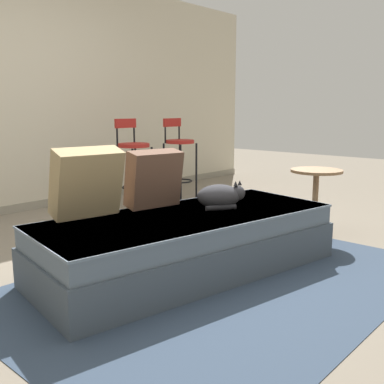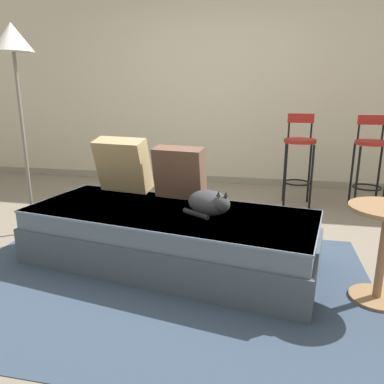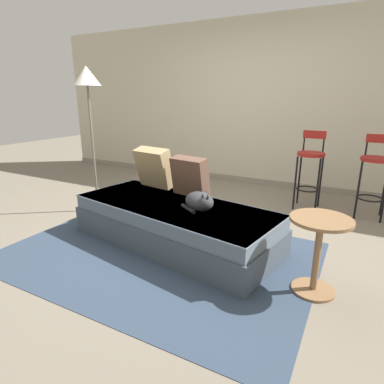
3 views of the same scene
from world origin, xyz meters
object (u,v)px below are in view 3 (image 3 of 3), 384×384
Objects in this scene: bar_stool_near_window at (310,163)px; side_table at (318,245)px; couch at (174,223)px; cat at (200,202)px; floor_lamp at (88,90)px; throw_pillow_corner at (155,168)px; throw_pillow_middle at (190,176)px; bar_stool_by_doorway at (375,170)px.

bar_stool_near_window reaches higher than side_table.
cat reaches higher than couch.
couch is at bearing 170.17° from side_table.
side_table is 3.01m from floor_lamp.
throw_pillow_corner reaches higher than couch.
throw_pillow_middle is 0.72× the size of side_table.
floor_lamp is at bearing 179.92° from throw_pillow_middle.
side_table is (1.89, -0.66, -0.25)m from throw_pillow_corner.
floor_lamp is (-1.67, 0.38, 1.00)m from cat.
throw_pillow_corner is at bearing 140.30° from couch.
bar_stool_by_doorway is 2.01m from side_table.
cat is (0.82, -0.46, -0.15)m from throw_pillow_corner.
throw_pillow_middle is at bearing -0.08° from floor_lamp.
floor_lamp reaches higher than side_table.
couch is at bearing -13.92° from floor_lamp.
floor_lamp is at bearing 168.12° from side_table.
throw_pillow_middle is (0.52, -0.09, -0.02)m from throw_pillow_corner.
cat is 0.40× the size of bar_stool_by_doorway.
cat is 0.67× the size of side_table.
throw_pillow_corner is at bearing 5.89° from floor_lamp.
throw_pillow_corner is 1.20m from floor_lamp.
bar_stool_by_doorway is (0.73, -0.00, -0.01)m from bar_stool_near_window.
cat is 0.23× the size of floor_lamp.
throw_pillow_corner is at bearing 160.65° from side_table.
throw_pillow_corner is at bearing 150.42° from cat.
side_table is at bearing -9.83° from couch.
throw_pillow_middle is 1.71m from bar_stool_near_window.
floor_lamp is (-1.37, 0.00, 0.87)m from throw_pillow_middle.
couch is 0.42m from cat.
bar_stool_by_doorway is (1.42, 1.77, 0.10)m from cat.
cat is at bearing 169.42° from side_table.
floor_lamp is (-0.85, -0.09, 0.85)m from throw_pillow_corner.
cat is (0.30, -0.37, -0.12)m from throw_pillow_middle.
bar_stool_near_window is at bearing 30.55° from floor_lamp.
cat is 1.90m from bar_stool_near_window.
couch is 2.23× the size of bar_stool_by_doorway.
throw_pillow_middle is at bearing -125.48° from bar_stool_near_window.
couch is at bearing -90.84° from throw_pillow_middle.
bar_stool_by_doorway is at bearing 39.03° from throw_pillow_middle.
throw_pillow_middle is 1.07× the size of cat.
floor_lamp reaches higher than cat.
throw_pillow_corner is 0.48× the size of bar_stool_by_doorway.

